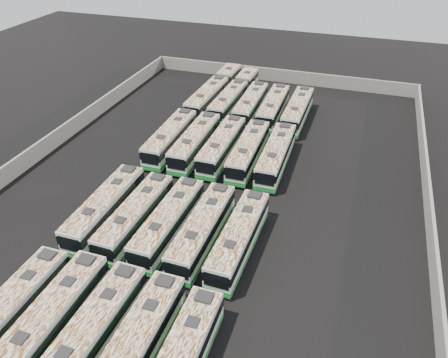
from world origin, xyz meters
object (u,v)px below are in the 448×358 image
bus_front_far_left (10,312)px  bus_midfront_right (202,230)px  bus_midfront_left (136,216)px  bus_midfront_far_right (239,238)px  bus_back_right (273,108)px  bus_front_center (91,335)px  bus_back_far_right (297,111)px  bus_front_left (50,321)px  bus_back_far_left (215,91)px  bus_back_left (235,94)px  bus_midback_center (222,146)px  bus_midback_far_left (170,138)px  bus_midfront_center (169,222)px  bus_midback_right (248,151)px  bus_midback_far_right (276,155)px  bus_back_center (251,105)px  bus_front_right (135,348)px  bus_midback_left (195,142)px  bus_midfront_far_left (106,208)px

bus_front_far_left → bus_midfront_right: bus_midfront_right is taller
bus_midfront_left → bus_midfront_far_right: 10.26m
bus_midfront_right → bus_back_right: (-0.01, 28.56, -0.00)m
bus_front_center → bus_back_far_right: bearing=82.0°
bus_front_left → bus_back_far_left: (-3.30, 44.88, -0.01)m
bus_front_far_left → bus_midfront_right: (10.12, 13.29, 0.02)m
bus_front_center → bus_back_left: bearing=95.6°
bus_midback_center → bus_midback_far_left: bearing=-179.1°
bus_midfront_center → bus_midfront_right: bearing=0.5°
bus_back_left → bus_front_center: bearing=-84.6°
bus_midfront_center → bus_back_far_right: bus_back_far_right is taller
bus_midfront_left → bus_midback_right: 16.87m
bus_back_left → bus_midback_far_right: bearing=-57.0°
bus_back_left → bus_midback_far_left: bearing=-100.8°
bus_midfront_far_right → bus_back_left: bus_midfront_far_right is taller
bus_front_far_left → bus_midback_right: bus_midback_right is taller
bus_midback_far_left → bus_midfront_center: bearing=-67.0°
bus_midback_far_left → bus_back_right: size_ratio=1.02×
bus_midfront_far_right → bus_midback_far_right: bearing=91.6°
bus_front_center → bus_midfront_far_right: size_ratio=1.02×
bus_midfront_far_right → bus_midback_right: (-3.47, 15.37, 0.01)m
bus_midfront_right → bus_midfront_far_right: 3.50m
bus_midback_center → bus_back_center: size_ratio=1.01×
bus_back_right → bus_back_far_left: bearing=161.1°
bus_midfront_right → bus_midback_far_left: (-10.14, 15.36, 0.04)m
bus_front_far_left → bus_front_center: (6.79, 0.17, 0.05)m
bus_midfront_left → bus_midfront_far_right: size_ratio=1.00×
bus_midback_far_right → bus_back_far_right: 13.13m
bus_midfront_right → bus_back_far_left: bearing=108.2°
bus_midfront_far_right → bus_back_far_right: bearing=91.2°
bus_midback_center → bus_back_far_left: size_ratio=0.64×
bus_midfront_far_right → bus_back_far_right: size_ratio=0.98×
bus_midfront_far_right → bus_midback_far_right: size_ratio=0.98×
bus_midback_center → bus_midback_far_right: (6.74, -0.09, 0.01)m
bus_back_left → bus_front_far_left: bearing=-93.2°
bus_midfront_center → bus_midback_far_right: (6.81, 15.32, 0.04)m
bus_front_left → bus_front_right: size_ratio=1.01×
bus_midback_center → bus_midback_left: bearing=-177.0°
bus_midback_far_left → bus_midback_far_right: bus_midback_far_left is taller
bus_midfront_left → bus_midfront_right: 6.77m
bus_midfront_far_left → bus_midfront_center: 6.74m
bus_midfront_center → bus_back_left: bus_midfront_center is taller
bus_midfront_left → bus_midback_far_right: size_ratio=0.98×
bus_midfront_left → bus_back_left: 31.72m
bus_midback_far_left → bus_back_center: 14.85m
bus_front_right → bus_back_left: bearing=98.9°
bus_front_right → bus_back_far_left: bearing=103.0°
bus_front_far_left → bus_front_right: 10.20m
bus_midfront_left → bus_midback_center: 15.95m
bus_front_far_left → bus_back_far_left: bearing=90.0°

